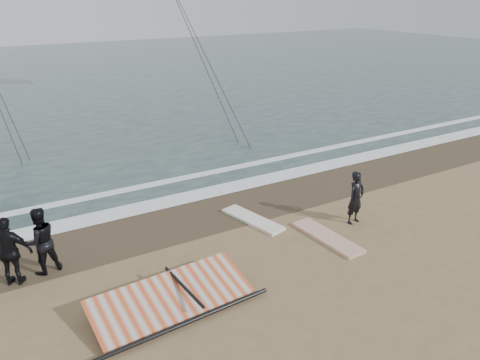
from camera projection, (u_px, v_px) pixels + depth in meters
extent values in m
plane|color=#8C704C|center=(298.00, 280.00, 11.57)|extent=(120.00, 120.00, 0.00)
cube|color=#233838|center=(52.00, 78.00, 37.91)|extent=(120.00, 54.00, 0.02)
cube|color=#4C3D2B|center=(214.00, 211.00, 15.16)|extent=(120.00, 2.80, 0.01)
cube|color=white|center=(196.00, 195.00, 16.27)|extent=(120.00, 0.90, 0.01)
cube|color=white|center=(176.00, 179.00, 17.63)|extent=(120.00, 0.45, 0.01)
imported|color=black|center=(356.00, 198.00, 14.14)|extent=(0.66, 0.49, 1.66)
cube|color=silver|center=(327.00, 237.00, 13.47)|extent=(0.81, 2.42, 0.10)
cube|color=white|center=(252.00, 219.00, 14.51)|extent=(1.08, 2.32, 0.09)
imported|color=black|center=(40.00, 241.00, 11.58)|extent=(0.98, 0.83, 1.77)
imported|color=black|center=(10.00, 252.00, 11.09)|extent=(1.13, 0.88, 1.79)
cube|color=black|center=(154.00, 294.00, 10.94)|extent=(2.51, 0.74, 0.10)
cube|color=#D45023|center=(172.00, 296.00, 10.46)|extent=(3.70, 1.62, 0.38)
cylinder|color=black|center=(186.00, 323.00, 9.91)|extent=(4.19, 0.36, 0.10)
cylinder|color=black|center=(184.00, 287.00, 10.54)|extent=(0.19, 1.81, 0.08)
cylinder|color=#262626|center=(199.00, 42.00, 23.50)|extent=(0.04, 0.04, 12.99)
cylinder|color=#262626|center=(194.00, 41.00, 23.91)|extent=(0.04, 0.04, 12.20)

